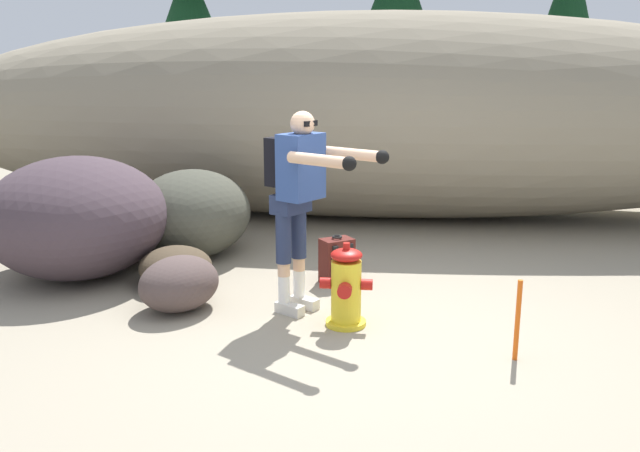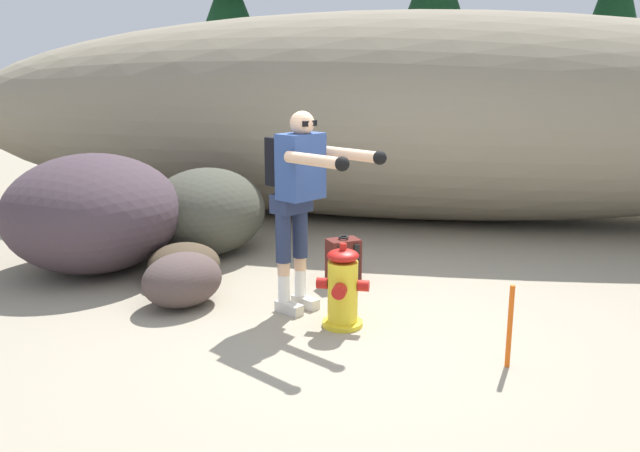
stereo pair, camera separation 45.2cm
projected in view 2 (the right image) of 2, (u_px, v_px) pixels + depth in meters
ground_plane at (349, 332)px, 5.34m from camera, size 56.00×56.00×0.04m
dirt_embankment at (398, 116)px, 9.00m from camera, size 13.12×3.20×2.75m
fire_hydrant at (343, 289)px, 5.33m from camera, size 0.42×0.38×0.69m
utility_worker at (299, 186)px, 5.47m from camera, size 1.03×0.85×1.71m
spare_backpack at (343, 262)px, 6.41m from camera, size 0.36×0.36×0.47m
boulder_large at (93, 213)px, 6.76m from camera, size 1.94×1.99×1.20m
boulder_mid at (207, 211)px, 7.37m from camera, size 1.62×1.70×0.96m
boulder_small at (184, 264)px, 6.42m from camera, size 0.97×0.97×0.39m
boulder_outlier at (182, 280)px, 5.81m from camera, size 0.89×0.94×0.47m
pine_tree_far_left at (228, 3)px, 14.94m from camera, size 2.29×2.29×6.20m
survey_stake at (510, 326)px, 4.61m from camera, size 0.04×0.04×0.60m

